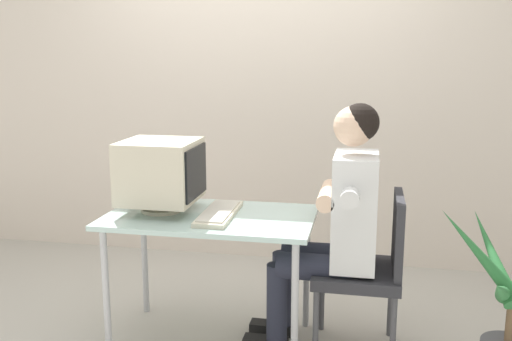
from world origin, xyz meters
TOP-DOWN VIEW (x-y plane):
  - ground_plane at (0.00, 0.00)m, footprint 12.00×12.00m
  - wall_back at (0.30, 1.40)m, footprint 8.00×0.10m
  - desk at (0.00, 0.00)m, footprint 1.10×0.64m
  - crt_monitor at (-0.28, 0.02)m, footprint 0.40×0.40m
  - keyboard at (0.05, -0.01)m, footprint 0.17×0.48m
  - office_chair at (0.84, 0.05)m, footprint 0.44×0.44m
  - person_seated at (0.66, 0.05)m, footprint 0.68×0.58m
  - potted_plant at (1.48, -0.26)m, footprint 0.80×0.85m

SIDE VIEW (x-z plane):
  - ground_plane at x=0.00m, z-range 0.00..0.00m
  - potted_plant at x=1.48m, z-range -0.03..0.86m
  - office_chair at x=0.84m, z-range 0.06..0.92m
  - desk at x=0.00m, z-range 0.29..1.01m
  - person_seated at x=0.66m, z-range 0.06..1.38m
  - keyboard at x=0.05m, z-range 0.72..0.75m
  - crt_monitor at x=-0.28m, z-range 0.74..1.13m
  - wall_back at x=0.30m, z-range 0.00..3.00m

